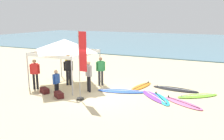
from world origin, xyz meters
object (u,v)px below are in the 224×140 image
(canopy_tent, at_px, (65,45))
(person_red, at_px, (35,72))
(person_yellow, at_px, (68,64))
(surfboard_cyan, at_px, (161,99))
(person_green, at_px, (101,69))
(banner_flag, at_px, (81,69))
(surfboard_pink, at_px, (183,103))
(surfboard_orange, at_px, (141,86))
(person_black, at_px, (68,69))
(person_blue, at_px, (56,80))
(person_grey, at_px, (89,74))
(gear_bag_by_pole, at_px, (59,95))
(surfboard_black, at_px, (175,89))
(surfboard_purple, at_px, (155,97))
(surfboard_lime, at_px, (197,96))
(surfboard_blue, at_px, (121,91))
(gear_bag_near_tent, at_px, (45,90))

(canopy_tent, xyz_separation_m, person_red, (-1.02, -1.48, -1.40))
(person_red, xyz_separation_m, person_yellow, (0.40, 2.58, 0.00))
(surfboard_cyan, height_order, person_green, person_green)
(banner_flag, bearing_deg, surfboard_pink, 19.40)
(surfboard_orange, bearing_deg, person_black, -159.65)
(canopy_tent, distance_m, person_red, 2.27)
(person_red, xyz_separation_m, person_blue, (1.32, 0.19, -0.33))
(person_grey, bearing_deg, gear_bag_by_pole, -120.24)
(surfboard_black, height_order, surfboard_purple, same)
(surfboard_black, distance_m, person_red, 7.92)
(surfboard_black, relative_size, surfboard_cyan, 1.34)
(person_blue, bearing_deg, gear_bag_by_pole, -46.16)
(person_yellow, relative_size, banner_flag, 0.50)
(person_grey, bearing_deg, surfboard_purple, 9.02)
(surfboard_pink, relative_size, surfboard_lime, 1.03)
(canopy_tent, xyz_separation_m, surfboard_pink, (6.89, -0.28, -2.35))
(surfboard_cyan, bearing_deg, surfboard_lime, 38.39)
(surfboard_blue, xyz_separation_m, person_blue, (-3.22, -1.43, 0.62))
(surfboard_pink, distance_m, surfboard_lime, 1.49)
(gear_bag_by_pole, bearing_deg, canopy_tent, 117.09)
(canopy_tent, bearing_deg, person_red, -124.64)
(surfboard_blue, distance_m, surfboard_black, 3.09)
(surfboard_pink, relative_size, gear_bag_near_tent, 3.64)
(person_yellow, height_order, gear_bag_by_pole, person_yellow)
(surfboard_purple, relative_size, gear_bag_near_tent, 3.56)
(person_red, bearing_deg, canopy_tent, 55.36)
(person_grey, relative_size, gear_bag_by_pole, 2.85)
(surfboard_cyan, xyz_separation_m, banner_flag, (-3.48, -1.75, 1.54))
(person_yellow, relative_size, gear_bag_near_tent, 2.85)
(surfboard_black, bearing_deg, person_yellow, -173.97)
(surfboard_purple, relative_size, person_green, 1.25)
(person_grey, bearing_deg, person_green, 90.43)
(surfboard_orange, bearing_deg, surfboard_purple, -51.12)
(canopy_tent, xyz_separation_m, surfboard_purple, (5.49, -0.03, -2.35))
(person_red, height_order, person_black, same)
(surfboard_orange, bearing_deg, banner_flag, -119.14)
(canopy_tent, relative_size, person_black, 1.83)
(surfboard_cyan, xyz_separation_m, gear_bag_by_pole, (-4.75, -1.95, 0.10))
(surfboard_purple, relative_size, person_blue, 1.78)
(canopy_tent, xyz_separation_m, person_blue, (0.30, -1.29, -1.73))
(person_blue, bearing_deg, surfboard_blue, 23.97)
(surfboard_black, distance_m, person_green, 4.42)
(canopy_tent, xyz_separation_m, surfboard_cyan, (5.82, -0.14, -2.35))
(person_red, xyz_separation_m, gear_bag_by_pole, (2.09, -0.62, -0.85))
(person_red, relative_size, gear_bag_by_pole, 2.85)
(surfboard_lime, distance_m, gear_bag_near_tent, 8.04)
(canopy_tent, xyz_separation_m, surfboard_black, (6.12, 1.82, -2.35))
(person_yellow, relative_size, person_blue, 1.43)
(gear_bag_near_tent, xyz_separation_m, gear_bag_by_pole, (1.15, -0.26, 0.00))
(banner_flag, distance_m, gear_bag_near_tent, 2.81)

